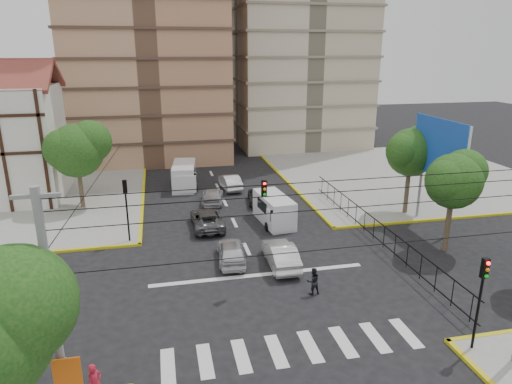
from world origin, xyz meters
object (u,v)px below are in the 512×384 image
object	(u,v)px
district_sign	(69,381)
car_silver_front_left	(231,251)
van_left_lane	(184,177)
pedestrian_crosswalk	(313,281)
traffic_light_nw	(126,200)
car_white_front_right	(281,254)
pedestrian_sw_corner	(95,383)
van_right_lane	(275,211)
traffic_light_se	(481,289)

from	to	relation	value
district_sign	car_silver_front_left	xyz separation A→B (m)	(7.48, 12.59, -1.73)
van_left_lane	car_silver_front_left	xyz separation A→B (m)	(1.85, -16.80, -0.43)
car_silver_front_left	pedestrian_crosswalk	distance (m)	6.18
traffic_light_nw	district_sign	distance (m)	17.08
pedestrian_crosswalk	car_white_front_right	bearing A→B (deg)	-82.67
district_sign	pedestrian_sw_corner	xyz separation A→B (m)	(0.51, 1.57, -1.48)
car_silver_front_left	car_white_front_right	distance (m)	3.16
traffic_light_nw	van_right_lane	size ratio (longest dim) A/B	0.88
car_silver_front_left	car_white_front_right	world-z (taller)	car_white_front_right
van_left_lane	pedestrian_crosswalk	bearing A→B (deg)	-68.94
van_right_lane	pedestrian_sw_corner	xyz separation A→B (m)	(-11.31, -16.79, -0.09)
district_sign	van_left_lane	bearing A→B (deg)	79.15
traffic_light_nw	car_white_front_right	distance (m)	11.22
traffic_light_se	pedestrian_crosswalk	size ratio (longest dim) A/B	2.81
traffic_light_se	pedestrian_sw_corner	distance (m)	16.23
car_white_front_right	pedestrian_crosswalk	world-z (taller)	pedestrian_crosswalk
van_right_lane	car_silver_front_left	distance (m)	7.22
van_left_lane	car_silver_front_left	size ratio (longest dim) A/B	1.29
district_sign	van_left_lane	xyz separation A→B (m)	(5.64, 29.39, -1.30)
car_white_front_right	pedestrian_sw_corner	xyz separation A→B (m)	(-9.91, -9.84, 0.22)
pedestrian_crosswalk	van_left_lane	bearing A→B (deg)	-80.54
pedestrian_sw_corner	pedestrian_crosswalk	distance (m)	12.34
van_left_lane	pedestrian_crosswalk	size ratio (longest dim) A/B	3.48
van_right_lane	van_left_lane	distance (m)	12.65
traffic_light_nw	pedestrian_sw_corner	bearing A→B (deg)	-91.82
traffic_light_se	van_left_lane	world-z (taller)	traffic_light_se
district_sign	pedestrian_crosswalk	size ratio (longest dim) A/B	2.04
traffic_light_nw	pedestrian_sw_corner	xyz separation A→B (m)	(-0.49, -15.47, -2.14)
traffic_light_nw	car_white_front_right	bearing A→B (deg)	-30.86
district_sign	car_silver_front_left	size ratio (longest dim) A/B	0.76
traffic_light_nw	car_white_front_right	world-z (taller)	traffic_light_nw
car_silver_front_left	pedestrian_crosswalk	xyz separation A→B (m)	(3.75, -4.92, 0.06)
van_left_lane	pedestrian_crosswalk	xyz separation A→B (m)	(5.60, -21.72, -0.37)
van_left_lane	car_white_front_right	bearing A→B (deg)	-68.50
car_silver_front_left	pedestrian_sw_corner	xyz separation A→B (m)	(-6.97, -11.02, 0.25)
traffic_light_se	pedestrian_crosswalk	world-z (taller)	traffic_light_se
traffic_light_nw	car_silver_front_left	xyz separation A→B (m)	(6.48, -4.45, -2.39)
traffic_light_nw	van_right_lane	world-z (taller)	traffic_light_nw
traffic_light_nw	pedestrian_crosswalk	distance (m)	14.07
van_left_lane	pedestrian_crosswalk	world-z (taller)	van_left_lane
car_silver_front_left	pedestrian_sw_corner	size ratio (longest dim) A/B	2.57
traffic_light_nw	car_silver_front_left	world-z (taller)	traffic_light_nw
car_white_front_right	pedestrian_sw_corner	size ratio (longest dim) A/B	2.78
pedestrian_crosswalk	pedestrian_sw_corner	bearing A→B (deg)	24.65
van_left_lane	car_silver_front_left	distance (m)	16.91
car_white_front_right	van_left_lane	bearing A→B (deg)	-73.52
traffic_light_nw	pedestrian_sw_corner	distance (m)	15.63
traffic_light_nw	pedestrian_sw_corner	world-z (taller)	traffic_light_nw
van_left_lane	car_white_front_right	size ratio (longest dim) A/B	1.20
district_sign	traffic_light_nw	bearing A→B (deg)	86.64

